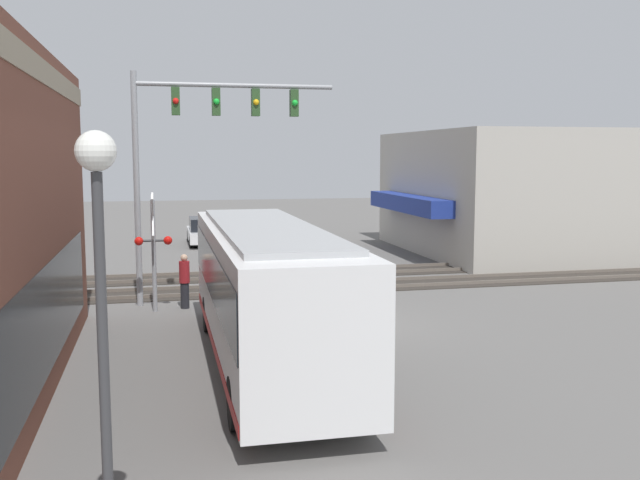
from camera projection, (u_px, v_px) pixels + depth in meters
name	position (u px, v px, depth m)	size (l,w,h in m)	color
ground_plane	(344.00, 325.00, 21.06)	(120.00, 120.00, 0.00)	#605E5B
shop_building	(506.00, 192.00, 36.76)	(13.05, 10.83, 6.18)	#B2ADA3
city_bus	(266.00, 288.00, 16.92)	(11.49, 2.59, 3.38)	white
traffic_signal_gantry	(198.00, 132.00, 23.57)	(0.42, 6.68, 7.70)	gray
crossing_signal	(153.00, 241.00, 22.64)	(1.41, 1.18, 3.81)	gray
streetlamp	(102.00, 328.00, 7.76)	(0.44, 0.44, 5.28)	#38383A
rail_track_near	(304.00, 288.00, 26.86)	(2.60, 60.00, 0.15)	#332D28
rail_track_far	(289.00, 274.00, 29.96)	(2.60, 60.00, 0.15)	#332D28
parked_car_red	(275.00, 251.00, 32.12)	(4.83, 1.82, 1.53)	#B21E19
parked_car_white	(205.00, 232.00, 39.96)	(4.67, 1.82, 1.53)	silver
pedestrian_near_bus	(374.00, 344.00, 15.48)	(0.34, 0.34, 1.79)	#2D3351
pedestrian_at_crossing	(185.00, 281.00, 23.30)	(0.34, 0.34, 1.79)	black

